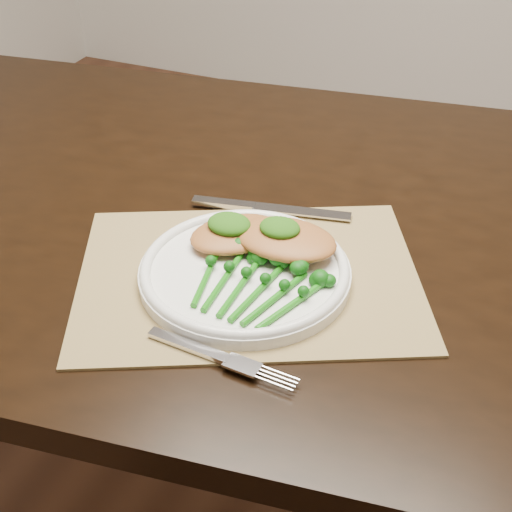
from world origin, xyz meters
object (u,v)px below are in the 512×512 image
at_px(dining_table, 279,392).
at_px(placemat, 249,276).
at_px(chicken_fillet_left, 236,234).
at_px(broccolini_bundle, 249,289).
at_px(dinner_plate, 245,271).

height_order(dining_table, placemat, placemat).
relative_size(chicken_fillet_left, broccolini_bundle, 0.73).
relative_size(placemat, dinner_plate, 1.61).
height_order(placemat, broccolini_bundle, broccolini_bundle).
bearing_deg(dinner_plate, dining_table, 94.59).
height_order(placemat, dinner_plate, dinner_plate).
distance_m(dining_table, broccolini_bundle, 0.45).
relative_size(dinner_plate, broccolini_bundle, 1.57).
xyz_separation_m(placemat, dinner_plate, (-0.00, -0.01, 0.01)).
bearing_deg(placemat, chicken_fillet_left, 105.03).
xyz_separation_m(dining_table, dinner_plate, (0.01, -0.17, 0.39)).
distance_m(placemat, broccolini_bundle, 0.06).
bearing_deg(chicken_fillet_left, placemat, -94.15).
bearing_deg(placemat, broccolini_bundle, -92.11).
relative_size(dining_table, broccolini_bundle, 10.15).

